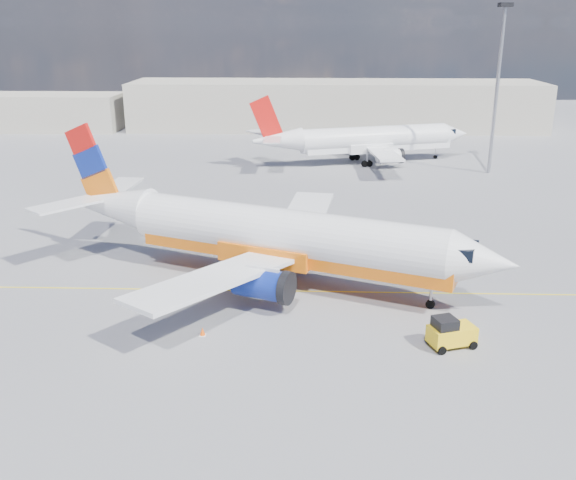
{
  "coord_description": "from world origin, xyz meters",
  "views": [
    {
      "loc": [
        0.64,
        -37.74,
        17.6
      ],
      "look_at": [
        -0.78,
        3.67,
        3.5
      ],
      "focal_mm": 40.0,
      "sensor_mm": 36.0,
      "label": 1
    }
  ],
  "objects_px": {
    "second_jet": "(367,140)",
    "traffic_cone": "(202,332)",
    "gse_tug": "(450,333)",
    "main_jet": "(271,235)"
  },
  "relations": [
    {
      "from": "main_jet",
      "to": "second_jet",
      "type": "height_order",
      "value": "main_jet"
    },
    {
      "from": "main_jet",
      "to": "second_jet",
      "type": "distance_m",
      "value": 42.3
    },
    {
      "from": "traffic_cone",
      "to": "gse_tug",
      "type": "bearing_deg",
      "value": -3.43
    },
    {
      "from": "main_jet",
      "to": "traffic_cone",
      "type": "relative_size",
      "value": 63.79
    },
    {
      "from": "second_jet",
      "to": "traffic_cone",
      "type": "relative_size",
      "value": 56.75
    },
    {
      "from": "main_jet",
      "to": "gse_tug",
      "type": "xyz_separation_m",
      "value": [
        10.75,
        -9.45,
        -2.6
      ]
    },
    {
      "from": "gse_tug",
      "to": "traffic_cone",
      "type": "relative_size",
      "value": 5.47
    },
    {
      "from": "gse_tug",
      "to": "traffic_cone",
      "type": "height_order",
      "value": "gse_tug"
    },
    {
      "from": "main_jet",
      "to": "traffic_cone",
      "type": "height_order",
      "value": "main_jet"
    },
    {
      "from": "second_jet",
      "to": "traffic_cone",
      "type": "distance_m",
      "value": 51.6
    }
  ]
}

